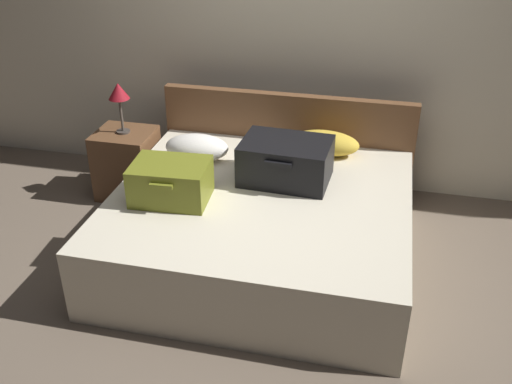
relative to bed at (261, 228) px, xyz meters
The scene contains 10 objects.
ground_plane 0.47m from the bed, 90.00° to the right, with size 12.00×12.00×0.00m, color #6B5B4C.
back_wall 1.64m from the bed, 90.00° to the left, with size 8.00×0.10×2.60m, color beige.
bed is the anchor object (origin of this frame).
headboard 0.94m from the bed, 90.00° to the left, with size 1.93×0.08×0.84m, color brown.
hard_case_large 0.47m from the bed, 65.98° to the left, with size 0.60×0.46×0.28m.
hard_case_medium 0.67m from the bed, 163.14° to the right, with size 0.49×0.40×0.25m.
pillow_near_headboard 0.77m from the bed, 143.35° to the left, with size 0.46×0.27×0.18m, color white.
pillow_center_head 0.85m from the bed, 65.89° to the left, with size 0.50×0.25×0.17m, color gold.
nightstand 1.38m from the bed, 152.80° to the left, with size 0.44×0.40×0.54m, color brown.
table_lamp 1.51m from the bed, 152.80° to the left, with size 0.16×0.16×0.39m.
Camera 1 is at (0.71, -2.77, 2.34)m, focal length 41.00 mm.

